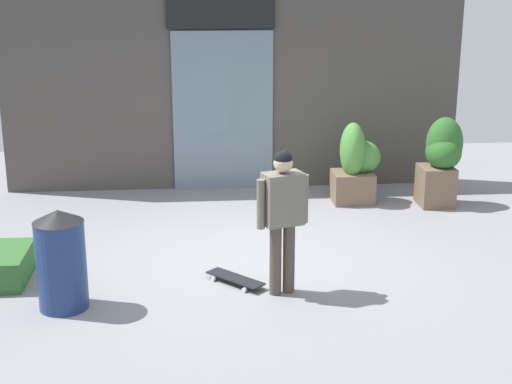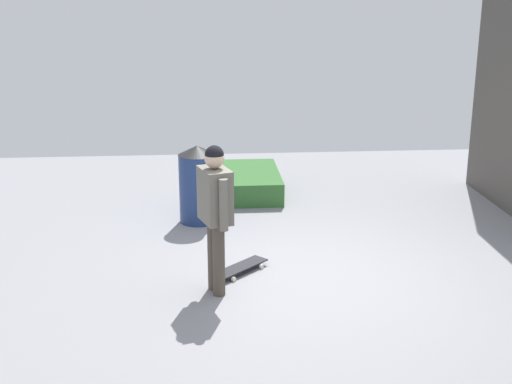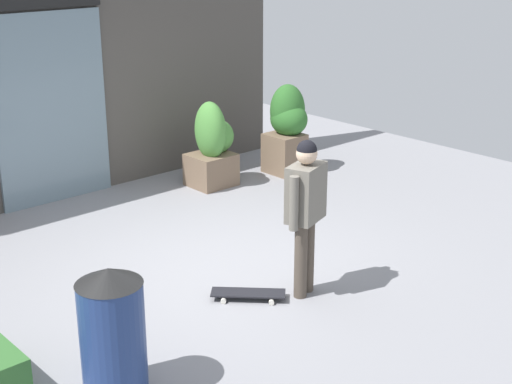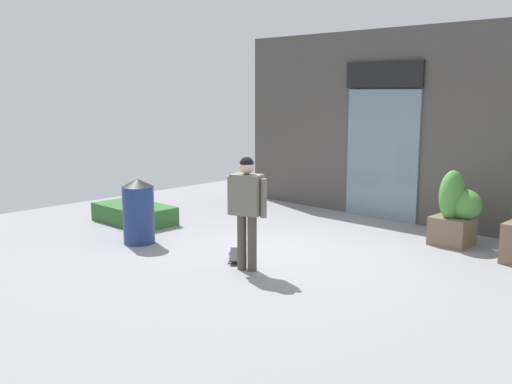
{
  "view_description": "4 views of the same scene",
  "coord_description": "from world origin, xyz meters",
  "px_view_note": "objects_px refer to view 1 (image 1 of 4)",
  "views": [
    {
      "loc": [
        -0.63,
        -8.67,
        3.41
      ],
      "look_at": [
        0.04,
        -0.65,
        1.03
      ],
      "focal_mm": 52.82,
      "sensor_mm": 36.0,
      "label": 1
    },
    {
      "loc": [
        7.11,
        -1.21,
        3.16
      ],
      "look_at": [
        0.04,
        -0.65,
        1.03
      ],
      "focal_mm": 48.77,
      "sensor_mm": 36.0,
      "label": 2
    },
    {
      "loc": [
        -4.61,
        -5.77,
        3.45
      ],
      "look_at": [
        0.04,
        -0.65,
        1.03
      ],
      "focal_mm": 52.15,
      "sensor_mm": 36.0,
      "label": 3
    },
    {
      "loc": [
        5.82,
        -6.66,
        2.49
      ],
      "look_at": [
        0.04,
        -0.65,
        1.03
      ],
      "focal_mm": 40.65,
      "sensor_mm": 36.0,
      "label": 4
    }
  ],
  "objects_px": {
    "planter_box_right": "(355,165)",
    "trash_bin": "(61,259)",
    "skateboarder": "(283,208)",
    "planter_box_left": "(442,158)",
    "skateboard": "(235,279)"
  },
  "relations": [
    {
      "from": "skateboard",
      "to": "planter_box_right",
      "type": "distance_m",
      "value": 3.65
    },
    {
      "from": "skateboarder",
      "to": "planter_box_right",
      "type": "relative_size",
      "value": 1.3
    },
    {
      "from": "planter_box_right",
      "to": "trash_bin",
      "type": "relative_size",
      "value": 1.15
    },
    {
      "from": "planter_box_right",
      "to": "trash_bin",
      "type": "height_order",
      "value": "planter_box_right"
    },
    {
      "from": "skateboarder",
      "to": "planter_box_right",
      "type": "bearing_deg",
      "value": -42.61
    },
    {
      "from": "skateboard",
      "to": "planter_box_right",
      "type": "relative_size",
      "value": 0.54
    },
    {
      "from": "skateboarder",
      "to": "trash_bin",
      "type": "bearing_deg",
      "value": 76.53
    },
    {
      "from": "planter_box_left",
      "to": "trash_bin",
      "type": "distance_m",
      "value": 6.02
    },
    {
      "from": "planter_box_left",
      "to": "skateboard",
      "type": "bearing_deg",
      "value": -139.59
    },
    {
      "from": "planter_box_right",
      "to": "trash_bin",
      "type": "xyz_separation_m",
      "value": [
        -3.82,
        -3.49,
        -0.04
      ]
    },
    {
      "from": "skateboard",
      "to": "trash_bin",
      "type": "xyz_separation_m",
      "value": [
        -1.83,
        -0.47,
        0.48
      ]
    },
    {
      "from": "skateboarder",
      "to": "planter_box_left",
      "type": "distance_m",
      "value": 4.11
    },
    {
      "from": "skateboarder",
      "to": "planter_box_right",
      "type": "height_order",
      "value": "skateboarder"
    },
    {
      "from": "planter_box_right",
      "to": "trash_bin",
      "type": "bearing_deg",
      "value": -137.61
    },
    {
      "from": "skateboard",
      "to": "trash_bin",
      "type": "relative_size",
      "value": 0.62
    }
  ]
}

